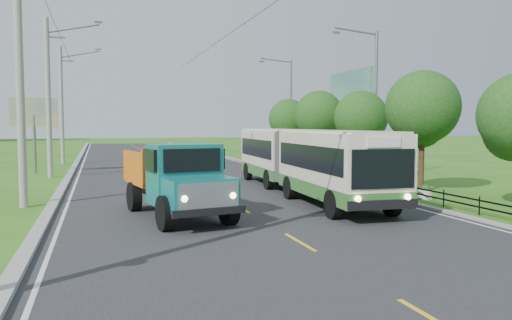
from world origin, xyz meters
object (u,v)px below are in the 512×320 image
streetlight_far (289,107)px  planter_mid (342,176)px  planter_near (425,193)px  dump_truck (176,175)px  billboard_left (34,117)px  tree_fourth (360,121)px  pole_near (21,81)px  tree_third (422,112)px  pole_far (62,104)px  streetlight_mid (373,99)px  bus (303,157)px  tree_fifth (319,118)px  billboard_right (350,97)px  tree_back (289,121)px  planter_far (293,165)px  pole_mid (49,97)px

streetlight_far → planter_mid: size_ratio=13.54×
planter_near → dump_truck: bearing=-175.2°
billboard_left → dump_truck: 20.27m
tree_fourth → planter_near: tree_fourth is taller
pole_near → tree_third: size_ratio=1.67×
pole_far → billboard_left: size_ratio=1.92×
streetlight_mid → streetlight_far: 14.00m
streetlight_mid → bus: streetlight_mid is taller
tree_third → streetlight_far: bearing=87.7°
tree_third → planter_mid: size_ratio=8.96×
tree_fifth → bus: (-5.87, -10.93, -2.03)m
planter_near → dump_truck: 11.42m
pole_far → billboard_right: (20.56, -13.00, 0.25)m
tree_fifth → billboard_right: 2.87m
tree_back → planter_far: size_ratio=8.21×
tree_back → dump_truck: 24.65m
pole_far → streetlight_far: 19.56m
pole_near → streetlight_mid: 19.56m
planter_near → billboard_right: bearing=75.2°
streetlight_mid → pole_far: bearing=134.9°
billboard_left → dump_truck: size_ratio=0.78×
pole_near → dump_truck: 7.70m
pole_far → billboard_right: size_ratio=1.37×
billboard_left → bus: (13.49, -14.79, -2.05)m
pole_far → tree_fifth: bearing=-35.4°
pole_near → planter_far: pole_near is taller
pole_mid → dump_truck: size_ratio=1.50×
tree_third → tree_fifth: (-0.00, 12.00, -0.13)m
tree_fifth → tree_back: bearing=90.0°
tree_third → planter_near: tree_third is taller
tree_back → billboard_left: (-19.36, -2.14, 0.21)m
pole_near → tree_fifth: bearing=31.6°
tree_fourth → bus: (-5.87, -4.93, -1.77)m
tree_fifth → streetlight_far: (0.79, 7.86, 1.05)m
pole_near → pole_mid: same height
planter_near → planter_far: same height
dump_truck → streetlight_mid: bearing=24.4°
tree_fourth → planter_near: 8.87m
planter_far → billboard_left: bearing=173.7°
streetlight_far → dump_truck: (-13.36, -22.96, -3.39)m
tree_fourth → streetlight_far: (0.79, 13.86, 1.32)m
bus → streetlight_far: bearing=73.8°
tree_fourth → billboard_left: 21.72m
planter_mid → planter_far: 8.00m
tree_fifth → tree_third: bearing=-90.0°
tree_back → tree_third: bearing=-90.0°
tree_third → billboard_right: 12.18m
billboard_left → dump_truck: (6.79, -18.96, -2.35)m
tree_fourth → tree_fifth: size_ratio=0.93×
pole_near → dump_truck: (5.55, -3.96, -3.58)m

